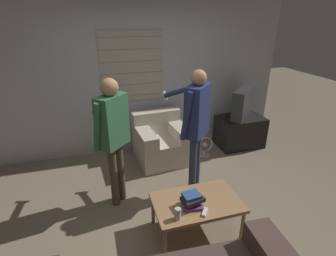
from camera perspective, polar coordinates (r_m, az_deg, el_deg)
name	(u,v)px	position (r m, az deg, el deg)	size (l,w,h in m)	color
ground_plane	(174,221)	(3.38, 1.39, -19.52)	(16.00, 16.00, 0.00)	#7F705B
wall_back	(139,80)	(4.56, -6.42, 10.42)	(5.20, 0.08, 2.55)	#ADB2B7
armchair_beige	(161,142)	(4.44, -1.49, -3.00)	(0.89, 0.85, 0.80)	beige
coffee_table	(197,204)	(3.02, 6.27, -16.13)	(0.96, 0.60, 0.43)	#9E754C
tv_stand	(240,131)	(5.10, 15.30, -0.67)	(0.82, 0.57, 0.57)	black
tv	(243,103)	(4.91, 15.95, 5.19)	(0.65, 0.63, 0.53)	#2D2D33
person_left_standing	(112,129)	(3.18, -11.99, -0.30)	(0.47, 0.74, 1.67)	#4C4233
person_right_standing	(196,120)	(3.33, 6.08, 1.85)	(0.51, 0.81, 1.72)	#33384C
book_stack	(192,200)	(2.89, 5.23, -15.44)	(0.26, 0.21, 0.14)	#75387F
soda_can	(178,214)	(2.74, 2.15, -18.12)	(0.07, 0.07, 0.13)	silver
spare_remote	(205,212)	(2.86, 8.00, -17.63)	(0.11, 0.13, 0.02)	white
floor_fan	(205,147)	(4.63, 7.99, -4.18)	(0.29, 0.20, 0.37)	#A8A8AD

